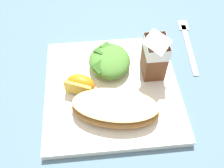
# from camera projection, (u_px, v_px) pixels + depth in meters

# --- Properties ---
(ground) EXTENTS (3.00, 3.00, 0.00)m
(ground) POSITION_uv_depth(u_px,v_px,m) (112.00, 91.00, 0.55)
(ground) COLOR slate
(white_plate) EXTENTS (0.28, 0.28, 0.02)m
(white_plate) POSITION_uv_depth(u_px,v_px,m) (112.00, 89.00, 0.55)
(white_plate) COLOR white
(white_plate) RESTS_ON ground
(cheesy_pizza_bread) EXTENTS (0.11, 0.18, 0.04)m
(cheesy_pizza_bread) POSITION_uv_depth(u_px,v_px,m) (115.00, 108.00, 0.49)
(cheesy_pizza_bread) COLOR #A87038
(cheesy_pizza_bread) RESTS_ON white_plate
(green_salad_pile) EXTENTS (0.10, 0.09, 0.04)m
(green_salad_pile) POSITION_uv_depth(u_px,v_px,m) (110.00, 61.00, 0.56)
(green_salad_pile) COLOR #4C8433
(green_salad_pile) RESTS_ON white_plate
(milk_carton) EXTENTS (0.06, 0.04, 0.11)m
(milk_carton) POSITION_uv_depth(u_px,v_px,m) (155.00, 53.00, 0.52)
(milk_carton) COLOR brown
(milk_carton) RESTS_ON white_plate
(orange_wedge_front) EXTENTS (0.06, 0.07, 0.04)m
(orange_wedge_front) POSITION_uv_depth(u_px,v_px,m) (80.00, 84.00, 0.52)
(orange_wedge_front) COLOR orange
(orange_wedge_front) RESTS_ON white_plate
(metal_fork) EXTENTS (0.19, 0.03, 0.01)m
(metal_fork) POSITION_uv_depth(u_px,v_px,m) (187.00, 41.00, 0.64)
(metal_fork) COLOR silver
(metal_fork) RESTS_ON ground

